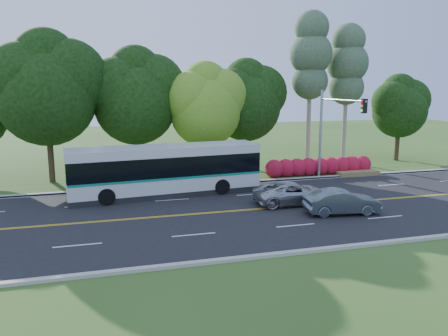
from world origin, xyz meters
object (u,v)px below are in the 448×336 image
object	(u,v)px
suv	(293,193)
transit_bus	(166,171)
traffic_signal	(333,122)
sedan	(342,202)

from	to	relation	value
suv	transit_bus	bearing A→B (deg)	60.29
suv	traffic_signal	bearing A→B (deg)	-46.15
traffic_signal	suv	distance (m)	8.23
transit_bus	sedan	size ratio (longest dim) A/B	2.99
transit_bus	traffic_signal	bearing A→B (deg)	-3.69
transit_bus	sedan	distance (m)	11.68
traffic_signal	suv	world-z (taller)	traffic_signal
suv	sedan	bearing A→B (deg)	-145.76
traffic_signal	suv	size ratio (longest dim) A/B	1.41
transit_bus	suv	bearing A→B (deg)	-36.76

